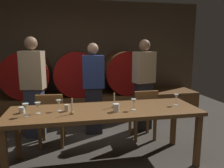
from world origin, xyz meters
TOP-DOWN VIEW (x-y plane):
  - back_wall at (0.00, 3.08)m, footprint 6.31×0.24m
  - barrel_shelf at (0.00, 2.53)m, footprint 5.68×0.90m
  - wine_barrel_left at (-1.08, 2.53)m, footprint 0.98×0.84m
  - wine_barrel_center at (-0.02, 2.53)m, footprint 0.98×0.84m
  - wine_barrel_right at (1.10, 2.53)m, footprint 0.98×0.84m
  - dining_table at (0.26, 0.33)m, footprint 2.55×0.81m
  - chair_left at (-0.50, 0.99)m, footprint 0.43×0.43m
  - chair_right at (1.05, 0.96)m, footprint 0.40×0.40m
  - guest_left at (-0.80, 1.44)m, footprint 0.42×0.32m
  - guest_center at (0.24, 1.41)m, footprint 0.39×0.26m
  - guest_right at (1.20, 1.42)m, footprint 0.43×0.33m
  - candle_left at (-0.17, 0.21)m, footprint 0.05×0.05m
  - candle_right at (0.41, 0.40)m, footprint 0.05×0.05m
  - wine_glass_far_left at (-0.72, 0.23)m, footprint 0.08×0.08m
  - wine_glass_left at (-0.59, 0.32)m, footprint 0.07×0.07m
  - wine_glass_center at (-0.34, 0.38)m, footprint 0.07×0.07m
  - wine_glass_right at (0.63, 0.22)m, footprint 0.07×0.07m
  - wine_glass_far_right at (1.30, 0.33)m, footprint 0.07×0.07m
  - cup_left at (-0.80, 0.38)m, footprint 0.07×0.07m
  - cup_center at (-0.24, 0.34)m, footprint 0.06×0.06m
  - cup_right at (0.39, 0.20)m, footprint 0.08×0.08m

SIDE VIEW (x-z plane):
  - barrel_shelf at x=0.00m, z-range 0.00..0.51m
  - chair_left at x=-0.50m, z-range 0.05..0.93m
  - chair_right at x=1.05m, z-range 0.05..0.93m
  - dining_table at x=0.26m, z-range 0.31..1.08m
  - cup_left at x=-0.80m, z-range 0.77..0.85m
  - cup_center at x=-0.24m, z-range 0.77..0.86m
  - cup_right at x=0.39m, z-range 0.77..0.87m
  - candle_right at x=0.41m, z-range 0.72..0.94m
  - candle_left at x=-0.17m, z-range 0.72..0.94m
  - guest_center at x=0.24m, z-range 0.02..1.68m
  - wine_glass_left at x=-0.59m, z-range 0.80..0.95m
  - wine_glass_center at x=-0.34m, z-range 0.80..0.95m
  - wine_glass_far_left at x=-0.72m, z-range 0.80..0.96m
  - wine_glass_right at x=0.63m, z-range 0.81..0.96m
  - guest_right at x=1.20m, z-range 0.02..1.75m
  - wine_glass_far_right at x=1.30m, z-range 0.81..0.97m
  - guest_left at x=-0.80m, z-range 0.03..1.79m
  - wine_barrel_left at x=-1.08m, z-range 0.50..1.49m
  - wine_barrel_center at x=-0.02m, z-range 0.50..1.49m
  - wine_barrel_right at x=1.10m, z-range 0.50..1.49m
  - back_wall at x=0.00m, z-range 0.00..2.68m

